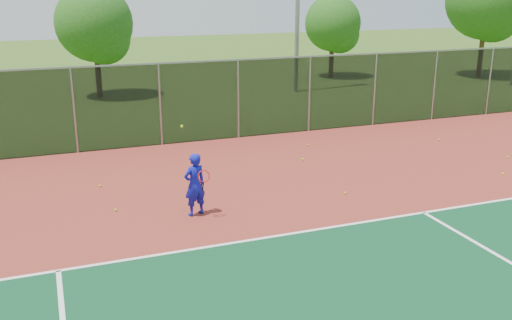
{
  "coord_description": "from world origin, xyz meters",
  "views": [
    {
      "loc": [
        -6.89,
        -8.32,
        5.64
      ],
      "look_at": [
        -1.9,
        5.0,
        1.3
      ],
      "focal_mm": 40.0,
      "sensor_mm": 36.0,
      "label": 1
    }
  ],
  "objects": [
    {
      "name": "practice_ball_2",
      "position": [
        1.05,
        8.36,
        0.06
      ],
      "size": [
        0.07,
        0.07,
        0.07
      ],
      "primitive_type": "sphere",
      "color": "#B7D719",
      "rests_on": "court_apron"
    },
    {
      "name": "fence_back",
      "position": [
        0.0,
        12.0,
        1.56
      ],
      "size": [
        30.0,
        0.06,
        3.03
      ],
      "color": "black",
      "rests_on": "court_apron"
    },
    {
      "name": "practice_ball_7",
      "position": [
        7.73,
        6.13,
        0.06
      ],
      "size": [
        0.07,
        0.07,
        0.07
      ],
      "primitive_type": "sphere",
      "color": "#B7D719",
      "rests_on": "court_apron"
    },
    {
      "name": "practice_ball_5",
      "position": [
        7.01,
        8.88,
        0.06
      ],
      "size": [
        0.07,
        0.07,
        0.07
      ],
      "primitive_type": "sphere",
      "color": "#B7D719",
      "rests_on": "court_apron"
    },
    {
      "name": "practice_ball_6",
      "position": [
        -5.47,
        5.93,
        0.06
      ],
      "size": [
        0.07,
        0.07,
        0.07
      ],
      "primitive_type": "sphere",
      "color": "#B7D719",
      "rests_on": "court_apron"
    },
    {
      "name": "tennis_player",
      "position": [
        -3.57,
        4.96,
        0.84
      ],
      "size": [
        0.68,
        0.69,
        2.37
      ],
      "color": "#1115A5",
      "rests_on": "court_apron"
    },
    {
      "name": "ground",
      "position": [
        0.0,
        0.0,
        0.0
      ],
      "size": [
        120.0,
        120.0,
        0.0
      ],
      "primitive_type": "plane",
      "color": "#325418",
      "rests_on": "ground"
    },
    {
      "name": "practice_ball_0",
      "position": [
        -5.65,
        8.0,
        0.06
      ],
      "size": [
        0.07,
        0.07,
        0.07
      ],
      "primitive_type": "sphere",
      "color": "#B7D719",
      "rests_on": "court_apron"
    },
    {
      "name": "practice_ball_3",
      "position": [
        1.99,
        9.97,
        0.06
      ],
      "size": [
        0.07,
        0.07,
        0.07
      ],
      "primitive_type": "sphere",
      "color": "#B7D719",
      "rests_on": "court_apron"
    },
    {
      "name": "tree_back_left",
      "position": [
        -4.04,
        22.61,
        3.65
      ],
      "size": [
        3.96,
        3.96,
        5.82
      ],
      "color": "#3B2815",
      "rests_on": "ground"
    },
    {
      "name": "court_apron",
      "position": [
        0.0,
        2.0,
        0.01
      ],
      "size": [
        30.0,
        20.0,
        0.02
      ],
      "primitive_type": "cube",
      "color": "maroon",
      "rests_on": "ground"
    },
    {
      "name": "tree_back_right",
      "position": [
        19.8,
        21.25,
        4.66
      ],
      "size": [
        5.06,
        5.06,
        7.43
      ],
      "color": "#3B2815",
      "rests_on": "ground"
    },
    {
      "name": "tree_back_mid",
      "position": [
        10.73,
        24.52,
        3.25
      ],
      "size": [
        3.53,
        3.53,
        5.19
      ],
      "color": "#3B2815",
      "rests_on": "ground"
    },
    {
      "name": "practice_ball_4",
      "position": [
        6.23,
        4.74,
        0.06
      ],
      "size": [
        0.07,
        0.07,
        0.07
      ],
      "primitive_type": "sphere",
      "color": "#B7D719",
      "rests_on": "court_apron"
    },
    {
      "name": "practice_ball_1",
      "position": [
        0.79,
        4.96,
        0.06
      ],
      "size": [
        0.07,
        0.07,
        0.07
      ],
      "primitive_type": "sphere",
      "color": "#B7D719",
      "rests_on": "court_apron"
    }
  ]
}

